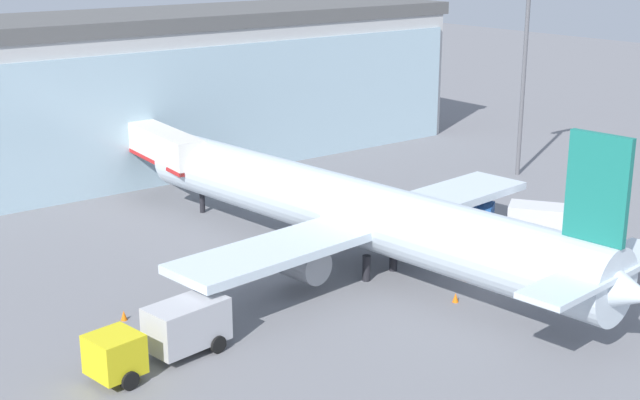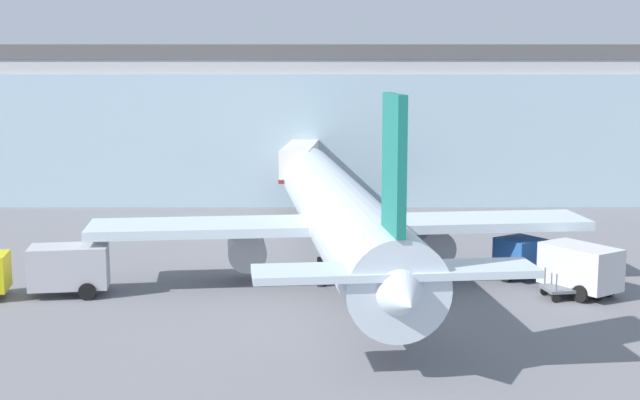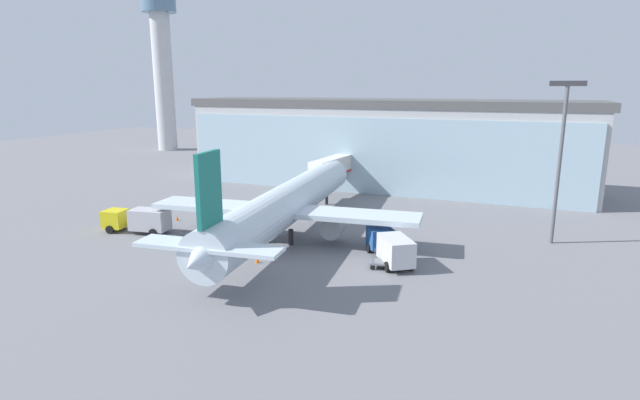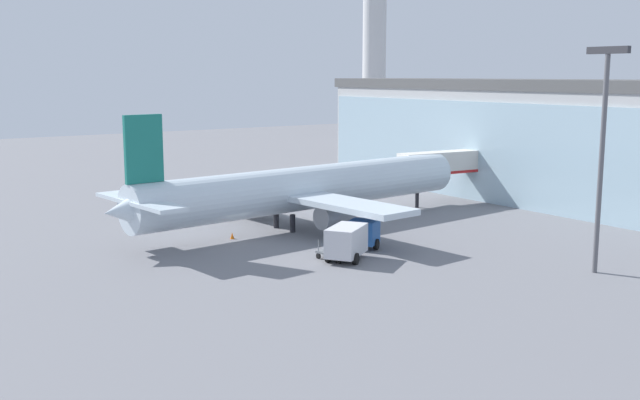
{
  "view_description": "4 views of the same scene",
  "coord_description": "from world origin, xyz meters",
  "px_view_note": "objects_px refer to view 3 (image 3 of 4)",
  "views": [
    {
      "loc": [
        -36.04,
        -31.49,
        19.89
      ],
      "look_at": [
        -3.53,
        9.74,
        4.28
      ],
      "focal_mm": 50.0,
      "sensor_mm": 36.0,
      "label": 1
    },
    {
      "loc": [
        -3.61,
        -41.47,
        12.27
      ],
      "look_at": [
        -3.03,
        7.45,
        4.55
      ],
      "focal_mm": 50.0,
      "sensor_mm": 36.0,
      "label": 2
    },
    {
      "loc": [
        19.75,
        -36.87,
        15.43
      ],
      "look_at": [
        0.93,
        10.36,
        3.85
      ],
      "focal_mm": 28.0,
      "sensor_mm": 36.0,
      "label": 3
    },
    {
      "loc": [
        55.25,
        -29.52,
        14.09
      ],
      "look_at": [
        0.52,
        8.5,
        2.86
      ],
      "focal_mm": 42.0,
      "sensor_mm": 36.0,
      "label": 4
    }
  ],
  "objects_px": {
    "jet_bridge": "(334,167)",
    "airplane": "(287,204)",
    "catering_truck": "(139,220)",
    "safety_cone_wingtip": "(177,218)",
    "baggage_cart": "(387,263)",
    "apron_light_mast": "(561,148)",
    "fuel_truck": "(390,246)",
    "control_tower": "(162,59)",
    "safety_cone_nose": "(257,260)"
  },
  "relations": [
    {
      "from": "jet_bridge",
      "to": "airplane",
      "type": "bearing_deg",
      "value": -168.68
    },
    {
      "from": "catering_truck",
      "to": "safety_cone_wingtip",
      "type": "bearing_deg",
      "value": -103.86
    },
    {
      "from": "airplane",
      "to": "baggage_cart",
      "type": "xyz_separation_m",
      "value": [
        11.94,
        -4.98,
        -3.08
      ]
    },
    {
      "from": "apron_light_mast",
      "to": "fuel_truck",
      "type": "height_order",
      "value": "apron_light_mast"
    },
    {
      "from": "control_tower",
      "to": "safety_cone_wingtip",
      "type": "xyz_separation_m",
      "value": [
        44.68,
        -54.99,
        -21.65
      ]
    },
    {
      "from": "jet_bridge",
      "to": "baggage_cart",
      "type": "bearing_deg",
      "value": -145.79
    },
    {
      "from": "safety_cone_wingtip",
      "to": "apron_light_mast",
      "type": "bearing_deg",
      "value": 9.5
    },
    {
      "from": "safety_cone_nose",
      "to": "baggage_cart",
      "type": "bearing_deg",
      "value": 15.02
    },
    {
      "from": "airplane",
      "to": "safety_cone_wingtip",
      "type": "xyz_separation_m",
      "value": [
        -15.03,
        1.39,
        -3.3
      ]
    },
    {
      "from": "apron_light_mast",
      "to": "baggage_cart",
      "type": "distance_m",
      "value": 21.08
    },
    {
      "from": "fuel_truck",
      "to": "safety_cone_nose",
      "type": "relative_size",
      "value": 13.26
    },
    {
      "from": "jet_bridge",
      "to": "safety_cone_wingtip",
      "type": "relative_size",
      "value": 20.99
    },
    {
      "from": "jet_bridge",
      "to": "safety_cone_wingtip",
      "type": "xyz_separation_m",
      "value": [
        -12.72,
        -18.94,
        -4.04
      ]
    },
    {
      "from": "baggage_cart",
      "to": "safety_cone_nose",
      "type": "xyz_separation_m",
      "value": [
        -11.11,
        -2.98,
        -0.23
      ]
    },
    {
      "from": "airplane",
      "to": "fuel_truck",
      "type": "bearing_deg",
      "value": -111.12
    },
    {
      "from": "control_tower",
      "to": "baggage_cart",
      "type": "xyz_separation_m",
      "value": [
        71.64,
        -61.36,
        -21.42
      ]
    },
    {
      "from": "jet_bridge",
      "to": "control_tower",
      "type": "bearing_deg",
      "value": 62.71
    },
    {
      "from": "fuel_truck",
      "to": "baggage_cart",
      "type": "height_order",
      "value": "fuel_truck"
    },
    {
      "from": "control_tower",
      "to": "airplane",
      "type": "height_order",
      "value": "control_tower"
    },
    {
      "from": "baggage_cart",
      "to": "safety_cone_wingtip",
      "type": "bearing_deg",
      "value": 158.11
    },
    {
      "from": "control_tower",
      "to": "catering_truck",
      "type": "bearing_deg",
      "value": -54.0
    },
    {
      "from": "catering_truck",
      "to": "jet_bridge",
      "type": "bearing_deg",
      "value": -126.32
    },
    {
      "from": "jet_bridge",
      "to": "fuel_truck",
      "type": "distance_m",
      "value": 27.64
    },
    {
      "from": "baggage_cart",
      "to": "catering_truck",
      "type": "bearing_deg",
      "value": 170.0
    },
    {
      "from": "airplane",
      "to": "catering_truck",
      "type": "bearing_deg",
      "value": 99.71
    },
    {
      "from": "safety_cone_nose",
      "to": "safety_cone_wingtip",
      "type": "height_order",
      "value": "same"
    },
    {
      "from": "baggage_cart",
      "to": "safety_cone_wingtip",
      "type": "xyz_separation_m",
      "value": [
        -26.96,
        6.37,
        -0.23
      ]
    },
    {
      "from": "jet_bridge",
      "to": "control_tower",
      "type": "height_order",
      "value": "control_tower"
    },
    {
      "from": "baggage_cart",
      "to": "jet_bridge",
      "type": "bearing_deg",
      "value": 110.78
    },
    {
      "from": "airplane",
      "to": "control_tower",
      "type": "bearing_deg",
      "value": 40.94
    },
    {
      "from": "control_tower",
      "to": "fuel_truck",
      "type": "bearing_deg",
      "value": -39.82
    },
    {
      "from": "apron_light_mast",
      "to": "safety_cone_nose",
      "type": "distance_m",
      "value": 31.04
    },
    {
      "from": "airplane",
      "to": "safety_cone_wingtip",
      "type": "bearing_deg",
      "value": 79.01
    },
    {
      "from": "apron_light_mast",
      "to": "airplane",
      "type": "height_order",
      "value": "apron_light_mast"
    },
    {
      "from": "fuel_truck",
      "to": "baggage_cart",
      "type": "distance_m",
      "value": 1.98
    },
    {
      "from": "control_tower",
      "to": "baggage_cart",
      "type": "relative_size",
      "value": 12.35
    },
    {
      "from": "apron_light_mast",
      "to": "safety_cone_nose",
      "type": "height_order",
      "value": "apron_light_mast"
    },
    {
      "from": "fuel_truck",
      "to": "baggage_cart",
      "type": "xyz_separation_m",
      "value": [
        0.12,
        -1.72,
        -0.97
      ]
    },
    {
      "from": "fuel_truck",
      "to": "safety_cone_wingtip",
      "type": "xyz_separation_m",
      "value": [
        -26.84,
        4.65,
        -1.19
      ]
    },
    {
      "from": "airplane",
      "to": "catering_truck",
      "type": "distance_m",
      "value": 16.34
    },
    {
      "from": "jet_bridge",
      "to": "airplane",
      "type": "height_order",
      "value": "airplane"
    },
    {
      "from": "catering_truck",
      "to": "safety_cone_nose",
      "type": "height_order",
      "value": "catering_truck"
    },
    {
      "from": "baggage_cart",
      "to": "control_tower",
      "type": "bearing_deg",
      "value": 130.83
    },
    {
      "from": "safety_cone_nose",
      "to": "airplane",
      "type": "bearing_deg",
      "value": 95.91
    },
    {
      "from": "jet_bridge",
      "to": "fuel_truck",
      "type": "height_order",
      "value": "jet_bridge"
    },
    {
      "from": "safety_cone_nose",
      "to": "safety_cone_wingtip",
      "type": "xyz_separation_m",
      "value": [
        -15.85,
        9.35,
        0.0
      ]
    },
    {
      "from": "baggage_cart",
      "to": "airplane",
      "type": "bearing_deg",
      "value": 148.76
    },
    {
      "from": "apron_light_mast",
      "to": "baggage_cart",
      "type": "height_order",
      "value": "apron_light_mast"
    },
    {
      "from": "jet_bridge",
      "to": "fuel_truck",
      "type": "relative_size",
      "value": 1.58
    },
    {
      "from": "jet_bridge",
      "to": "safety_cone_nose",
      "type": "bearing_deg",
      "value": -168.84
    }
  ]
}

